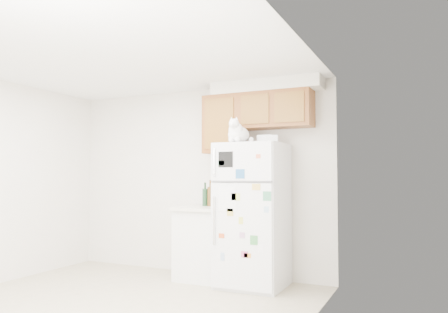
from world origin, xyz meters
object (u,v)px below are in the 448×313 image
Objects in this scene: storage_box_back at (266,139)px; storage_box_front at (271,139)px; refrigerator at (252,214)px; cat at (238,133)px; bottle_green at (205,194)px; bottle_amber at (210,193)px; base_counter at (204,243)px.

storage_box_front is at bearing -31.38° from storage_box_back.
refrigerator is 4.00× the size of cat.
refrigerator is at bearing -14.11° from bottle_green.
cat is 2.83× the size of storage_box_front.
storage_box_front reaches higher than bottle_amber.
storage_box_front is (0.08, -0.06, -0.01)m from storage_box_back.
refrigerator is 5.53× the size of bottle_green.
storage_box_back reaches higher than refrigerator.
base_counter is 5.11× the size of storage_box_back.
bottle_amber reaches higher than base_counter.
base_counter is at bearing 173.90° from refrigerator.
cat is at bearing -31.69° from bottle_green.
bottle_green is 0.91× the size of bottle_amber.
bottle_amber is at bearing 145.92° from storage_box_front.
bottle_amber is (-0.89, 0.20, -0.66)m from storage_box_front.
storage_box_front is at bearing -12.39° from bottle_amber.
bottle_green is (-0.63, 0.39, -0.74)m from cat.
refrigerator reaches higher than base_counter.
bottle_amber is at bearing 165.07° from refrigerator.
cat is 1.38× the size of bottle_green.
refrigerator is 0.71m from bottle_amber.
cat is at bearing -34.66° from bottle_amber.
cat is at bearing -173.58° from storage_box_front.
storage_box_front reaches higher than base_counter.
storage_box_back is (0.85, -0.04, 1.29)m from base_counter.
storage_box_back is at bearing -9.40° from bottle_amber.
cat is 2.36× the size of storage_box_back.
storage_box_back is 0.10m from storage_box_front.
storage_box_back reaches higher than bottle_green.
bottle_amber is (0.04, 0.10, 0.63)m from base_counter.
bottle_green is (-0.90, 0.15, -0.68)m from storage_box_back.
storage_box_back is 1.13m from bottle_green.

